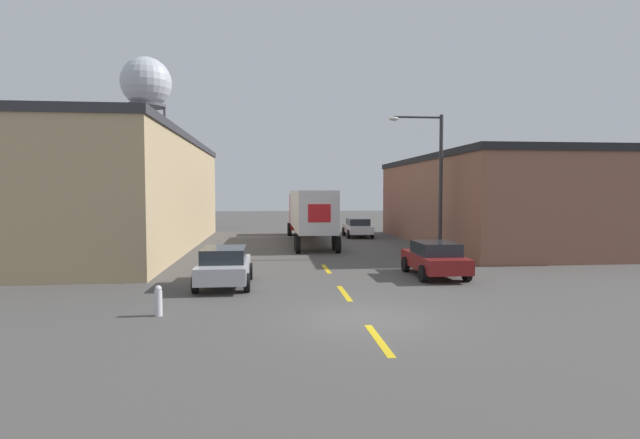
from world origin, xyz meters
The scene contains 11 objects.
ground_plane centered at (0.00, 0.00, 0.00)m, with size 160.00×160.00×0.00m, color #4C4947.
road_centerline centered at (0.00, 3.59, 0.00)m, with size 0.20×13.96×0.01m.
warehouse_left centered at (-12.12, 19.03, 3.54)m, with size 9.45×25.54×7.07m.
warehouse_right centered at (12.80, 19.57, 3.02)m, with size 10.82×20.97×6.02m.
semi_truck centered at (0.20, 21.86, 2.25)m, with size 2.65×14.84×3.69m.
parked_car_right_far centered at (4.38, 25.40, 0.79)m, with size 2.04×4.19×1.49m.
parked_car_right_near centered at (4.38, 6.71, 0.79)m, with size 2.04×4.19×1.49m.
parked_car_left_near centered at (-4.38, 5.43, 0.79)m, with size 2.04×4.19×1.49m.
water_tower centered at (-16.12, 43.63, 15.39)m, with size 5.52×5.52×18.43m.
street_lamp centered at (6.25, 12.49, 4.57)m, with size 3.03×0.32×7.77m.
fire_hydrant centered at (-5.88, 0.93, 0.45)m, with size 0.22×0.22×0.90m.
Camera 1 is at (-2.65, -13.84, 3.62)m, focal length 28.00 mm.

